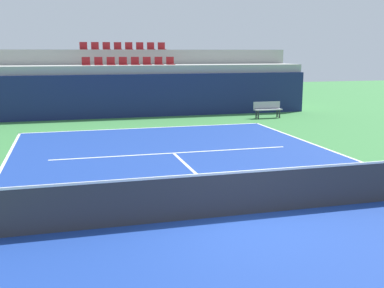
% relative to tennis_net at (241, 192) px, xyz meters
% --- Properties ---
extents(ground_plane, '(80.00, 80.00, 0.00)m').
position_rel_tennis_net_xyz_m(ground_plane, '(0.00, 0.00, -0.51)').
color(ground_plane, '#387A3D').
extents(court_surface, '(11.00, 24.00, 0.01)m').
position_rel_tennis_net_xyz_m(court_surface, '(0.00, 0.00, -0.50)').
color(court_surface, navy).
rests_on(court_surface, ground_plane).
extents(baseline_far, '(11.00, 0.10, 0.00)m').
position_rel_tennis_net_xyz_m(baseline_far, '(0.00, 11.95, -0.50)').
color(baseline_far, white).
rests_on(baseline_far, court_surface).
extents(service_line_far, '(8.26, 0.10, 0.00)m').
position_rel_tennis_net_xyz_m(service_line_far, '(0.00, 6.40, -0.50)').
color(service_line_far, white).
rests_on(service_line_far, court_surface).
extents(centre_service_line, '(0.10, 6.40, 0.00)m').
position_rel_tennis_net_xyz_m(centre_service_line, '(0.00, 3.20, -0.50)').
color(centre_service_line, white).
rests_on(centre_service_line, court_surface).
extents(back_wall, '(19.62, 0.30, 2.27)m').
position_rel_tennis_net_xyz_m(back_wall, '(0.00, 15.73, 0.63)').
color(back_wall, navy).
rests_on(back_wall, ground_plane).
extents(stands_tier_lower, '(19.62, 2.40, 2.71)m').
position_rel_tennis_net_xyz_m(stands_tier_lower, '(0.00, 17.08, 0.85)').
color(stands_tier_lower, '#9E9E99').
rests_on(stands_tier_lower, ground_plane).
extents(stands_tier_upper, '(19.62, 2.40, 3.55)m').
position_rel_tennis_net_xyz_m(stands_tier_upper, '(0.00, 19.48, 1.27)').
color(stands_tier_upper, '#9E9E99').
rests_on(stands_tier_upper, ground_plane).
extents(seating_row_lower, '(5.09, 0.44, 0.44)m').
position_rel_tennis_net_xyz_m(seating_row_lower, '(-0.00, 17.18, 2.33)').
color(seating_row_lower, maroon).
rests_on(seating_row_lower, stands_tier_lower).
extents(seating_row_upper, '(5.09, 0.44, 0.44)m').
position_rel_tennis_net_xyz_m(seating_row_upper, '(-0.00, 19.58, 3.16)').
color(seating_row_upper, maroon).
rests_on(seating_row_upper, stands_tier_upper).
extents(tennis_net, '(11.08, 0.08, 1.07)m').
position_rel_tennis_net_xyz_m(tennis_net, '(0.00, 0.00, 0.00)').
color(tennis_net, black).
rests_on(tennis_net, court_surface).
extents(player_bench, '(1.50, 0.40, 0.85)m').
position_rel_tennis_net_xyz_m(player_bench, '(6.73, 13.61, -0.00)').
color(player_bench, '#99999E').
rests_on(player_bench, ground_plane).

